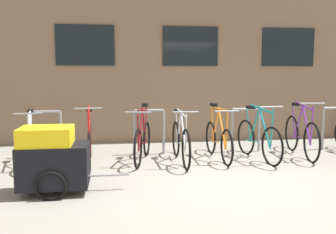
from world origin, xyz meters
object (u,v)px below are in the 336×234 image
Objects in this scene: bike_trailer at (53,159)px; bicycle_white at (31,144)px; bicycle_teal at (258,139)px; bicycle_maroon at (143,141)px; bicycle_silver at (181,141)px; bicycle_orange at (218,139)px; bicycle_purple at (301,135)px; bicycle_red at (90,142)px.

bicycle_white is at bearing 112.43° from bike_trailer.
bicycle_teal and bicycle_maroon have the same top height.
bicycle_silver is at bearing -179.45° from bicycle_teal.
bicycle_orange is (3.40, 0.06, 0.00)m from bicycle_white.
bicycle_maroon is (-0.68, 0.14, 0.00)m from bicycle_silver.
bike_trailer is (-4.43, -1.70, 0.06)m from bicycle_purple.
bicycle_teal is at bearing -1.18° from bicycle_white.
bicycle_teal is at bearing 23.58° from bike_trailer.
bicycle_silver is 0.70m from bicycle_maroon.
bicycle_red reaches higher than bicycle_silver.
bicycle_orange is at bearing 31.24° from bike_trailer.
bicycle_red is 1.68m from bike_trailer.
bicycle_red is at bearing 78.01° from bike_trailer.
bicycle_teal is 3.79m from bike_trailer.
bicycle_purple is (0.95, 0.19, 0.02)m from bicycle_teal.
bicycle_silver is 1.07× the size of bicycle_white.
bicycle_white reaches higher than bike_trailer.
bicycle_maroon is at bearing 1.24° from bicycle_white.
bicycle_maroon is 2.10m from bike_trailer.
bicycle_purple is at bearing 1.30° from bicycle_orange.
bicycle_maroon is at bearing 168.25° from bicycle_silver.
bicycle_red reaches higher than bicycle_white.
bicycle_silver is at bearing -167.83° from bicycle_orange.
bicycle_white is 0.96× the size of bicycle_orange.
bicycle_silver is 1.65m from bicycle_red.
bicycle_white is 3.41m from bicycle_orange.
bicycle_maroon is (0.96, 0.00, 0.01)m from bicycle_red.
bicycle_orange is (-1.69, -0.04, -0.03)m from bicycle_purple.
bicycle_silver is 2.66m from bicycle_white.
bike_trailer is (-1.31, -1.64, 0.08)m from bicycle_maroon.
bicycle_red reaches higher than bicycle_teal.
bicycle_red reaches higher than bike_trailer.
bicycle_purple reaches higher than bicycle_teal.
bicycle_silver is 1.00× the size of bicycle_red.
bicycle_teal is 0.94× the size of bicycle_purple.
bike_trailer is at bearing -156.42° from bicycle_teal.
bicycle_purple is at bearing 11.03° from bicycle_teal.
bicycle_silver is at bearing -2.15° from bicycle_white.
bicycle_orange is (-0.73, 0.15, -0.01)m from bicycle_teal.
bicycle_teal is at bearing 0.55° from bicycle_silver.
bicycle_white is 0.93× the size of bicycle_red.
bicycle_white is 5.09m from bicycle_purple.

